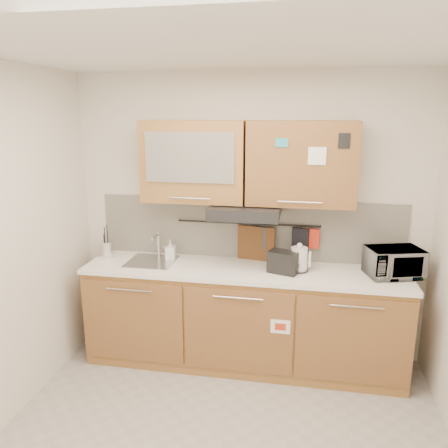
% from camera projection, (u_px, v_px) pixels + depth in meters
% --- Properties ---
extents(ceiling, '(3.20, 3.20, 0.00)m').
position_uv_depth(ceiling, '(216.00, 41.00, 2.27)').
color(ceiling, white).
rests_on(ceiling, wall_back).
extents(wall_back, '(3.20, 0.00, 3.20)m').
position_uv_depth(wall_back, '(249.00, 218.00, 4.02)').
color(wall_back, silver).
rests_on(wall_back, ground).
extents(base_cabinet, '(2.80, 0.64, 0.88)m').
position_uv_depth(base_cabinet, '(243.00, 322.00, 3.95)').
color(base_cabinet, '#A47B3A').
rests_on(base_cabinet, floor).
extents(countertop, '(2.82, 0.62, 0.04)m').
position_uv_depth(countertop, '(244.00, 270.00, 3.83)').
color(countertop, white).
rests_on(countertop, base_cabinet).
extents(backsplash, '(2.80, 0.02, 0.56)m').
position_uv_depth(backsplash, '(248.00, 229.00, 4.04)').
color(backsplash, silver).
rests_on(backsplash, countertop).
extents(upper_cabinets, '(1.82, 0.37, 0.70)m').
position_uv_depth(upper_cabinets, '(246.00, 162.00, 3.73)').
color(upper_cabinets, '#A47B3A').
rests_on(upper_cabinets, wall_back).
extents(range_hood, '(0.60, 0.46, 0.10)m').
position_uv_depth(range_hood, '(245.00, 211.00, 3.76)').
color(range_hood, black).
rests_on(range_hood, upper_cabinets).
extents(sink, '(0.42, 0.40, 0.26)m').
position_uv_depth(sink, '(152.00, 261.00, 3.98)').
color(sink, silver).
rests_on(sink, countertop).
extents(utensil_rail, '(1.30, 0.02, 0.02)m').
position_uv_depth(utensil_rail, '(248.00, 223.00, 3.99)').
color(utensil_rail, black).
rests_on(utensil_rail, backsplash).
extents(utensil_crock, '(0.15, 0.15, 0.31)m').
position_uv_depth(utensil_crock, '(107.00, 249.00, 4.09)').
color(utensil_crock, silver).
rests_on(utensil_crock, countertop).
extents(kettle, '(0.18, 0.16, 0.25)m').
position_uv_depth(kettle, '(299.00, 260.00, 3.73)').
color(kettle, silver).
rests_on(kettle, countertop).
extents(toaster, '(0.28, 0.22, 0.19)m').
position_uv_depth(toaster, '(283.00, 262.00, 3.69)').
color(toaster, black).
rests_on(toaster, countertop).
extents(microwave, '(0.50, 0.40, 0.24)m').
position_uv_depth(microwave, '(394.00, 262.00, 3.61)').
color(microwave, '#999999').
rests_on(microwave, countertop).
extents(soap_bottle, '(0.09, 0.09, 0.19)m').
position_uv_depth(soap_bottle, '(170.00, 250.00, 4.03)').
color(soap_bottle, '#999999').
rests_on(soap_bottle, countertop).
extents(cutting_board, '(0.35, 0.09, 0.43)m').
position_uv_depth(cutting_board, '(256.00, 249.00, 4.01)').
color(cutting_board, brown).
rests_on(cutting_board, utensil_rail).
extents(oven_mitt, '(0.13, 0.06, 0.21)m').
position_uv_depth(oven_mitt, '(258.00, 238.00, 3.98)').
color(oven_mitt, navy).
rests_on(oven_mitt, utensil_rail).
extents(dark_pouch, '(0.15, 0.08, 0.23)m').
position_uv_depth(dark_pouch, '(300.00, 241.00, 3.92)').
color(dark_pouch, black).
rests_on(dark_pouch, utensil_rail).
extents(pot_holder, '(0.15, 0.04, 0.18)m').
position_uv_depth(pot_holder, '(311.00, 238.00, 3.90)').
color(pot_holder, red).
rests_on(pot_holder, utensil_rail).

